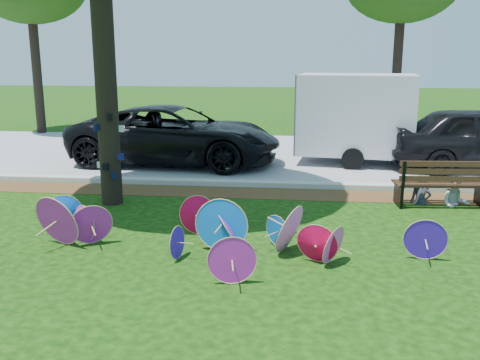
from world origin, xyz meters
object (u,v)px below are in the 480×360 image
Objects in this scene: black_van at (176,135)px; park_bench at (440,182)px; parasol_pile at (198,228)px; person_right at (457,177)px; cargo_trailer at (356,114)px; person_left at (422,177)px.

park_bench is (6.44, -3.69, -0.33)m from black_van.
person_right reaches higher than parasol_pile.
cargo_trailer is at bearing -77.10° from black_van.
parasol_pile is 5.73× the size of person_left.
parasol_pile is 3.54× the size of park_bench.
person_left is at bearing -176.80° from person_right.
black_van reaches higher than park_bench.
cargo_trailer is 1.68× the size of park_bench.
cargo_trailer reaches higher than person_left.
black_van is at bearing 161.12° from person_left.
black_van is at bearing -164.59° from cargo_trailer.
parasol_pile is 5.82m from person_right.
person_right is at bearing 33.30° from parasol_pile.
person_left is 0.70m from person_right.
cargo_trailer is 2.72× the size of person_left.
black_van reaches higher than person_left.
black_van is 3.14× the size of park_bench.
person_right is (6.79, -3.64, -0.23)m from black_van.
person_right is (1.67, -4.36, -0.82)m from cargo_trailer.
person_right is (0.35, 0.05, 0.10)m from park_bench.
person_left is at bearing 37.51° from parasol_pile.
parasol_pile is at bearing -143.50° from person_right.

